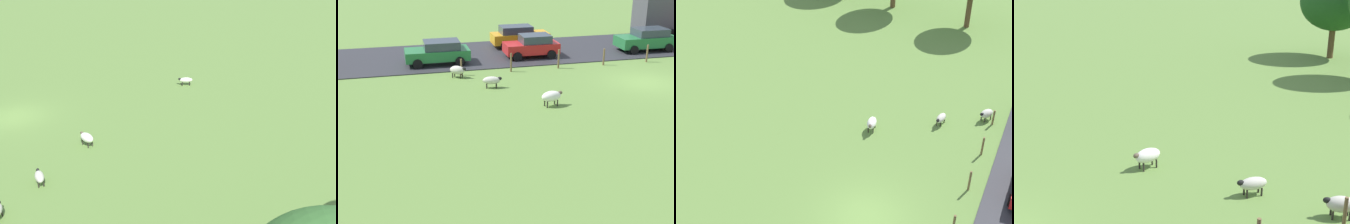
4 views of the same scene
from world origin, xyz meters
TOP-DOWN VIEW (x-y plane):
  - ground_plane at (0.00, 0.00)m, footprint 160.00×160.00m
  - sheep_0 at (1.22, 9.24)m, footprint 0.61×1.16m
  - sheep_1 at (-2.48, 6.86)m, footprint 0.73×1.24m
  - sheep_2 at (3.71, 10.87)m, footprint 0.97×1.10m
  - fence_post_2 at (4.20, 0.78)m, footprint 0.12×0.12m
  - fence_post_3 at (4.20, 4.04)m, footprint 0.12×0.12m
  - fence_post_4 at (4.20, 7.30)m, footprint 0.12×0.12m
  - fence_post_5 at (4.20, 10.56)m, footprint 0.12×0.12m

SIDE VIEW (x-z plane):
  - ground_plane at x=0.00m, z-range 0.00..0.00m
  - sheep_0 at x=1.22m, z-range 0.11..0.80m
  - sheep_2 at x=3.71m, z-range 0.11..0.87m
  - fence_post_5 at x=4.20m, z-range 0.00..1.05m
  - sheep_1 at x=-2.48m, z-range 0.13..0.95m
  - fence_post_2 at x=4.20m, z-range 0.00..1.14m
  - fence_post_4 at x=4.20m, z-range 0.00..1.23m
  - fence_post_3 at x=4.20m, z-range 0.00..1.28m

